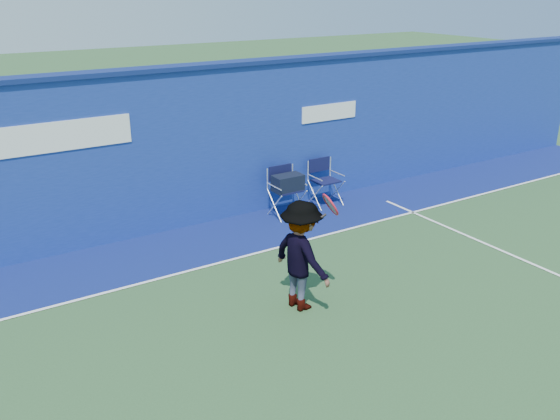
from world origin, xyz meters
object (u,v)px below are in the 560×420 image
directors_chair_left (287,196)px  water_bottle (297,215)px  directors_chair_right (325,191)px  tennis_player (301,255)px

directors_chair_left → water_bottle: (0.03, -0.34, -0.31)m
directors_chair_left → directors_chair_right: (1.05, 0.11, -0.11)m
directors_chair_right → directors_chair_left: bearing=-173.8°
directors_chair_right → water_bottle: size_ratio=4.21×
directors_chair_right → water_bottle: directors_chair_right is taller
directors_chair_left → water_bottle: bearing=-84.9°
water_bottle → tennis_player: 3.47m
water_bottle → tennis_player: tennis_player is taller
directors_chair_right → water_bottle: bearing=-156.3°
water_bottle → directors_chair_right: bearing=23.7°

